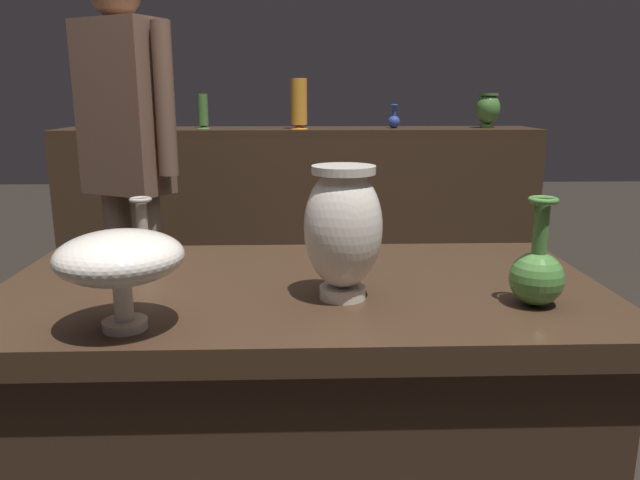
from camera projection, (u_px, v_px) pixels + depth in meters
name	position (u px, v px, depth m)	size (l,w,h in m)	color
display_plinth	(301.00, 458.00, 1.30)	(1.20, 0.64, 0.80)	#382619
back_display_shelf	(300.00, 217.00, 3.42)	(2.60, 0.40, 0.99)	#382619
vase_centerpiece	(342.00, 228.00, 1.09)	(0.14, 0.14, 0.25)	silver
vase_tall_behind	(143.00, 242.00, 1.34)	(0.08, 0.08, 0.15)	gray
vase_left_accent	(119.00, 259.00, 0.95)	(0.20, 0.20, 0.16)	silver
vase_right_accent	(536.00, 273.00, 1.07)	(0.10, 0.10, 0.20)	#477A38
shelf_vase_far_right	(488.00, 109.00, 3.32)	(0.13, 0.13, 0.19)	#477A38
shelf_vase_center	(299.00, 104.00, 3.21)	(0.10, 0.10, 0.26)	orange
shelf_vase_far_left	(106.00, 109.00, 3.25)	(0.12, 0.12, 0.19)	#477A38
shelf_vase_right	(394.00, 120.00, 3.30)	(0.07, 0.07, 0.13)	#2D429E
shelf_vase_left	(203.00, 112.00, 3.27)	(0.07, 0.07, 0.18)	#477A38
visitor_near_left	(127.00, 153.00, 2.29)	(0.42, 0.31, 1.62)	#846B56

